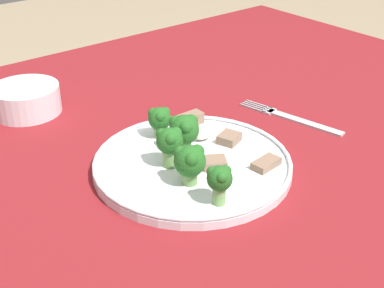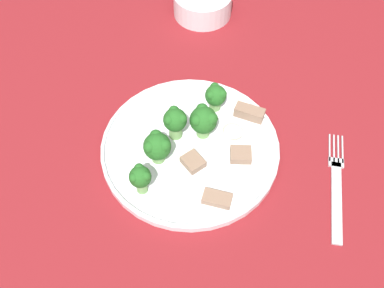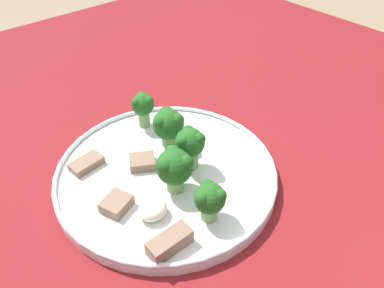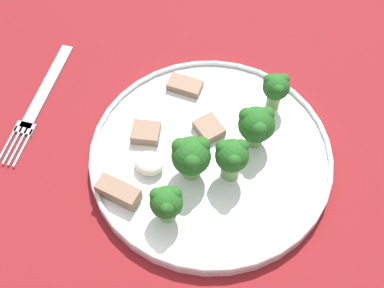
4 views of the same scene
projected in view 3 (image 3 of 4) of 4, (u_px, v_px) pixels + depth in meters
The scene contains 12 objects.
table at pixel (141, 222), 0.53m from camera, with size 1.37×1.18×0.76m.
dinner_plate at pixel (166, 173), 0.48m from camera, with size 0.28×0.28×0.02m.
broccoli_floret_near_rim_left at pixel (168, 124), 0.50m from camera, with size 0.04×0.04×0.06m.
broccoli_floret_center_left at pixel (210, 199), 0.40m from camera, with size 0.04×0.04×0.05m.
broccoli_floret_back_left at pixel (174, 167), 0.43m from camera, with size 0.04×0.04×0.06m.
broccoli_floret_front_left at pixel (143, 106), 0.53m from camera, with size 0.03×0.03×0.05m.
broccoli_floret_center_back at pixel (190, 144), 0.46m from camera, with size 0.04×0.04×0.06m.
meat_slice_front_slice at pixel (87, 163), 0.48m from camera, with size 0.04×0.03×0.01m.
meat_slice_middle_slice at pixel (116, 204), 0.43m from camera, with size 0.04×0.04×0.01m.
meat_slice_rear_slice at pixel (142, 162), 0.48m from camera, with size 0.04×0.04×0.01m.
meat_slice_edge_slice at pixel (170, 243), 0.38m from camera, with size 0.05×0.02×0.02m.
sauce_dollop at pixel (153, 210), 0.42m from camera, with size 0.03×0.03×0.02m.
Camera 3 is at (0.17, 0.30, 1.11)m, focal length 35.00 mm.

